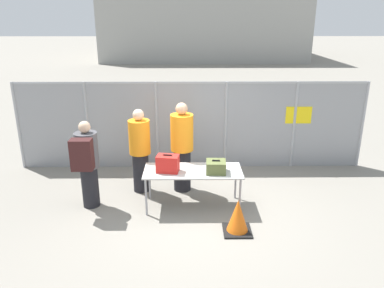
% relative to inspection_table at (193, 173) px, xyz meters
% --- Properties ---
extents(ground_plane, '(120.00, 120.00, 0.00)m').
position_rel_inspection_table_xyz_m(ground_plane, '(-0.01, -0.14, -0.69)').
color(ground_plane, gray).
extents(fence_section, '(8.09, 0.07, 2.05)m').
position_rel_inspection_table_xyz_m(fence_section, '(0.00, 1.99, 0.38)').
color(fence_section, '#9EA0A5').
rests_on(fence_section, ground_plane).
extents(inspection_table, '(1.81, 0.77, 0.75)m').
position_rel_inspection_table_xyz_m(inspection_table, '(0.00, 0.00, 0.00)').
color(inspection_table, '#B2B2AD').
rests_on(inspection_table, ground_plane).
extents(suitcase_red, '(0.43, 0.31, 0.33)m').
position_rel_inspection_table_xyz_m(suitcase_red, '(-0.46, -0.06, 0.21)').
color(suitcase_red, red).
rests_on(suitcase_red, inspection_table).
extents(suitcase_olive, '(0.37, 0.36, 0.24)m').
position_rel_inspection_table_xyz_m(suitcase_olive, '(0.42, -0.10, 0.16)').
color(suitcase_olive, '#566033').
rests_on(suitcase_olive, inspection_table).
extents(traveler_hooded, '(0.42, 0.64, 1.68)m').
position_rel_inspection_table_xyz_m(traveler_hooded, '(-1.94, -0.01, 0.23)').
color(traveler_hooded, black).
rests_on(traveler_hooded, ground_plane).
extents(security_worker_near, '(0.46, 0.46, 1.85)m').
position_rel_inspection_table_xyz_m(security_worker_near, '(-0.21, 0.73, 0.27)').
color(security_worker_near, black).
rests_on(security_worker_near, ground_plane).
extents(security_worker_far, '(0.43, 0.43, 1.73)m').
position_rel_inspection_table_xyz_m(security_worker_far, '(-1.06, 0.70, 0.21)').
color(security_worker_far, black).
rests_on(security_worker_far, ground_plane).
extents(utility_trailer, '(4.10, 2.12, 0.61)m').
position_rel_inspection_table_xyz_m(utility_trailer, '(0.97, 3.50, -0.32)').
color(utility_trailer, '#B2B2B7').
rests_on(utility_trailer, ground_plane).
extents(distant_hangar, '(15.70, 13.29, 6.37)m').
position_rel_inspection_table_xyz_m(distant_hangar, '(1.18, 28.28, 2.50)').
color(distant_hangar, '#999993').
rests_on(distant_hangar, ground_plane).
extents(traffic_cone, '(0.47, 0.47, 0.59)m').
position_rel_inspection_table_xyz_m(traffic_cone, '(0.74, -0.90, -0.41)').
color(traffic_cone, black).
rests_on(traffic_cone, ground_plane).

